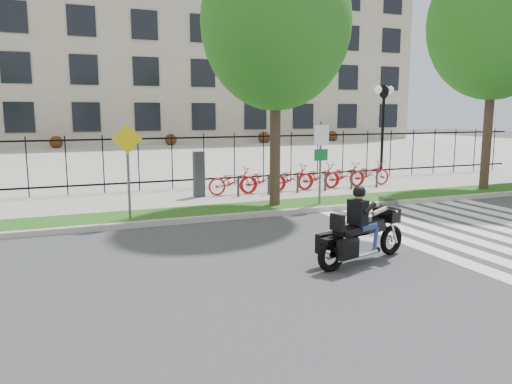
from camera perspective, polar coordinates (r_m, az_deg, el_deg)
name	(u,v)px	position (r m, az deg, el deg)	size (l,w,h in m)	color
ground	(330,256)	(10.50, 8.43, -7.22)	(120.00, 120.00, 0.00)	#3C3C3E
curb	(255,215)	(14.06, -0.07, -2.61)	(60.00, 0.20, 0.15)	#A3A19A
grass_verge	(245,209)	(14.83, -1.30, -1.98)	(60.00, 1.50, 0.15)	#174E13
sidewalk	(219,196)	(17.15, -4.27, -0.48)	(60.00, 3.50, 0.15)	#99978F
plaza	(138,156)	(34.17, -13.38, 4.07)	(80.00, 34.00, 0.10)	#99978F
crosswalk_stripes	(503,234)	(13.54, 26.37, -4.33)	(5.70, 8.00, 0.01)	silver
iron_fence	(204,160)	(18.67, -5.97, 3.61)	(30.00, 0.06, 2.00)	black
office_building	(102,40)	(54.27, -17.17, 16.22)	(60.00, 21.90, 20.15)	#9D947F
lamp_post_right	(384,106)	(25.62, 14.37, 9.48)	(1.06, 0.70, 4.25)	black
street_tree_1	(276,24)	(15.13, 2.28, 18.68)	(4.34, 4.34, 7.81)	#35281D
street_tree_2	(495,23)	(20.15, 25.69, 17.01)	(4.64, 4.64, 8.52)	#35281D
bike_share_station	(303,177)	(18.03, 5.39, 1.72)	(7.76, 0.85, 1.50)	#2D2D33
sign_pole_regulatory	(321,152)	(15.26, 7.42, 4.57)	(0.50, 0.09, 2.50)	#59595B
sign_pole_warning	(128,158)	(13.41, -14.44, 3.74)	(0.78, 0.09, 2.49)	#59595B
motorcycle_rider	(363,232)	(10.00, 12.09, -4.48)	(2.36, 1.06, 1.86)	black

